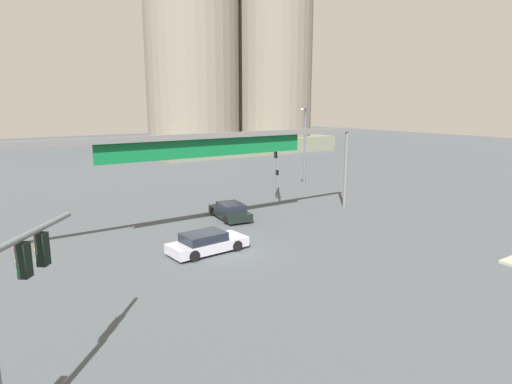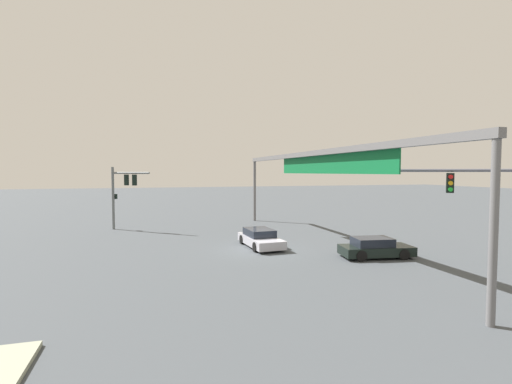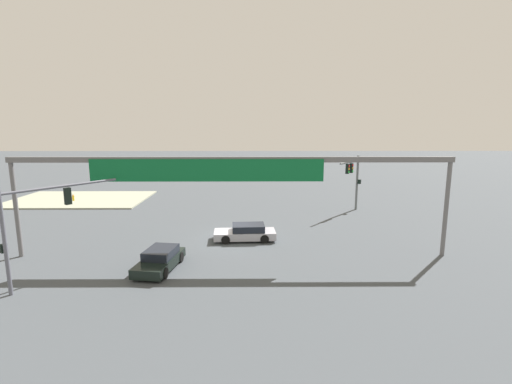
{
  "view_description": "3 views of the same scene",
  "coord_description": "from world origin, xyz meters",
  "px_view_note": "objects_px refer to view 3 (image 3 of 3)",
  "views": [
    {
      "loc": [
        -12.26,
        -21.22,
        8.45
      ],
      "look_at": [
        0.46,
        -2.91,
        3.94
      ],
      "focal_mm": 30.79,
      "sensor_mm": 36.0,
      "label": 1
    },
    {
      "loc": [
        23.36,
        -7.24,
        5.15
      ],
      "look_at": [
        -2.82,
        0.54,
        3.66
      ],
      "focal_mm": 26.04,
      "sensor_mm": 36.0,
      "label": 2
    },
    {
      "loc": [
        -1.38,
        27.01,
        8.48
      ],
      "look_at": [
        -1.61,
        -2.92,
        3.12
      ],
      "focal_mm": 25.78,
      "sensor_mm": 36.0,
      "label": 3
    }
  ],
  "objects_px": {
    "sedan_car_waiting_far": "(246,233)",
    "fire_hydrant_on_curb": "(73,198)",
    "sedan_car_approaching": "(160,260)",
    "traffic_signal_near_corner": "(34,216)",
    "traffic_signal_opposite_side": "(354,175)"
  },
  "relations": [
    {
      "from": "sedan_car_waiting_far",
      "to": "traffic_signal_opposite_side",
      "type": "bearing_deg",
      "value": -141.09
    },
    {
      "from": "sedan_car_approaching",
      "to": "sedan_car_waiting_far",
      "type": "relative_size",
      "value": 0.95
    },
    {
      "from": "traffic_signal_near_corner",
      "to": "fire_hydrant_on_curb",
      "type": "relative_size",
      "value": 8.27
    },
    {
      "from": "sedan_car_approaching",
      "to": "fire_hydrant_on_curb",
      "type": "height_order",
      "value": "sedan_car_approaching"
    },
    {
      "from": "sedan_car_waiting_far",
      "to": "fire_hydrant_on_curb",
      "type": "relative_size",
      "value": 6.62
    },
    {
      "from": "sedan_car_approaching",
      "to": "sedan_car_waiting_far",
      "type": "xyz_separation_m",
      "value": [
        -5.06,
        -5.67,
        0.0
      ]
    },
    {
      "from": "traffic_signal_opposite_side",
      "to": "fire_hydrant_on_curb",
      "type": "bearing_deg",
      "value": -59.93
    },
    {
      "from": "traffic_signal_opposite_side",
      "to": "fire_hydrant_on_curb",
      "type": "relative_size",
      "value": 7.87
    },
    {
      "from": "traffic_signal_near_corner",
      "to": "fire_hydrant_on_curb",
      "type": "bearing_deg",
      "value": 58.04
    },
    {
      "from": "traffic_signal_opposite_side",
      "to": "sedan_car_waiting_far",
      "type": "bearing_deg",
      "value": -8.96
    },
    {
      "from": "traffic_signal_near_corner",
      "to": "sedan_car_waiting_far",
      "type": "distance_m",
      "value": 13.89
    },
    {
      "from": "fire_hydrant_on_curb",
      "to": "sedan_car_waiting_far",
      "type": "bearing_deg",
      "value": 144.18
    },
    {
      "from": "sedan_car_waiting_far",
      "to": "fire_hydrant_on_curb",
      "type": "height_order",
      "value": "sedan_car_waiting_far"
    },
    {
      "from": "traffic_signal_near_corner",
      "to": "sedan_car_approaching",
      "type": "distance_m",
      "value": 7.09
    },
    {
      "from": "traffic_signal_opposite_side",
      "to": "traffic_signal_near_corner",
      "type": "bearing_deg",
      "value": -11.98
    }
  ]
}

